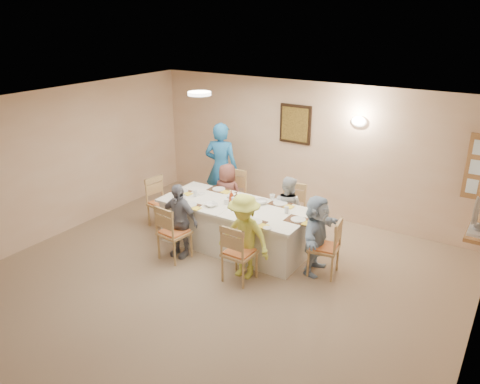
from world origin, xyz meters
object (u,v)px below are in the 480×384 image
Objects in this scene: dining_table at (235,226)px; diner_front_right at (244,237)px; diner_front_left at (179,220)px; chair_left_end at (162,203)px; diner_back_left at (227,195)px; caregiver at (221,168)px; chair_back_right at (290,212)px; desk_fan at (479,217)px; chair_front_left at (174,232)px; condiment_ketchup at (231,197)px; diner_back_right at (287,209)px; diner_right_end at (316,235)px; chair_front_right at (240,252)px; chair_right_end at (324,247)px; chair_back_left at (231,197)px.

dining_table is 1.92× the size of diner_front_right.
chair_left_end is at bearing 143.92° from diner_front_left.
caregiver is at bearing -53.18° from diner_back_left.
chair_left_end is 0.78× the size of diner_back_left.
chair_back_right reaches higher than chair_left_end.
chair_front_left is at bearing -175.27° from desk_fan.
desk_fan is 1.45× the size of condiment_ketchup.
caregiver is 8.47× the size of condiment_ketchup.
diner_back_right is 0.95× the size of diner_front_left.
diner_right_end reaches higher than diner_back_right.
diner_front_right is (1.20, 0.12, 0.18)m from chair_front_left.
diner_front_left is (0.95, -0.68, 0.15)m from chair_left_end.
chair_back_right is 1.05× the size of chair_front_right.
chair_front_left is 0.79× the size of diner_back_left.
chair_front_left is 0.71× the size of diner_front_right.
diner_front_left is 2.13m from diner_right_end.
chair_left_end is 2.97m from diner_right_end.
diner_front_right is 0.73× the size of caregiver.
chair_left_end is 3.10m from chair_right_end.
chair_back_right is (0.60, 0.80, 0.09)m from dining_table.
chair_front_left is 1.22m from diner_front_right.
diner_back_left is at bearing 128.71° from condiment_ketchup.
chair_front_right is (0.00, -1.60, -0.02)m from chair_back_right.
chair_front_right is (1.20, 0.00, -0.01)m from chair_front_left.
condiment_ketchup is (-0.69, 0.85, 0.41)m from chair_front_right.
condiment_ketchup is at bearing 121.77° from diner_back_left.
dining_table is 1.00m from chair_back_right.
desk_fan is 0.26× the size of diner_back_right.
condiment_ketchup is at bearing -114.25° from chair_front_left.
diner_back_left reaches higher than diner_back_right.
diner_back_right reaches higher than dining_table.
dining_table is at bearing -81.24° from chair_left_end.
diner_right_end is 5.85× the size of condiment_ketchup.
chair_back_right is at bearing 156.26° from desk_fan.
chair_back_left is at bearing -3.71° from diner_back_right.
diner_back_left reaches higher than dining_table.
chair_front_right is (0.60, -0.80, 0.07)m from dining_table.
condiment_ketchup is at bearing 54.83° from diner_front_left.
diner_front_left reaches higher than chair_front_right.
diner_right_end is at bearing -52.58° from chair_back_right.
chair_right_end is at bearing -28.17° from chair_back_left.
condiment_ketchup is at bearing -63.81° from chair_back_left.
caregiver is (-1.65, 1.95, 0.42)m from chair_front_right.
diner_front_right is at bearing 125.27° from diner_right_end.
diner_right_end reaches higher than condiment_ketchup.
diner_back_right is 1.74m from caregiver.
diner_back_right is at bearing -63.69° from chair_left_end.
chair_left_end is at bearing -178.04° from condiment_ketchup.
caregiver is (0.50, 1.15, 0.42)m from chair_left_end.
desk_fan is 0.33× the size of chair_left_end.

